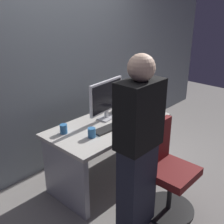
{
  "coord_description": "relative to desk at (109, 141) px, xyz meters",
  "views": [
    {
      "loc": [
        -2.07,
        -1.96,
        2.02
      ],
      "look_at": [
        0.0,
        -0.05,
        0.87
      ],
      "focal_mm": 44.96,
      "sensor_mm": 36.0,
      "label": 1
    }
  ],
  "objects": [
    {
      "name": "ground_plane",
      "position": [
        0.0,
        0.0,
        -0.5
      ],
      "size": [
        9.0,
        9.0,
        0.0
      ],
      "primitive_type": "plane",
      "color": "gray"
    },
    {
      "name": "wall_back",
      "position": [
        0.0,
        0.78,
        1.0
      ],
      "size": [
        6.4,
        0.1,
        3.0
      ],
      "primitive_type": "cube",
      "color": "gray",
      "rests_on": "ground"
    },
    {
      "name": "desk",
      "position": [
        0.0,
        0.0,
        0.0
      ],
      "size": [
        1.41,
        0.73,
        0.72
      ],
      "color": "beige",
      "rests_on": "ground"
    },
    {
      "name": "office_chair",
      "position": [
        -0.0,
        -0.78,
        -0.07
      ],
      "size": [
        0.52,
        0.52,
        0.94
      ],
      "color": "black",
      "rests_on": "ground"
    },
    {
      "name": "person_at_desk",
      "position": [
        -0.38,
        -0.7,
        0.34
      ],
      "size": [
        0.4,
        0.24,
        1.64
      ],
      "color": "#262838",
      "rests_on": "ground"
    },
    {
      "name": "monitor",
      "position": [
        0.08,
        0.11,
        0.48
      ],
      "size": [
        0.54,
        0.16,
        0.46
      ],
      "color": "silver",
      "rests_on": "desk"
    },
    {
      "name": "keyboard",
      "position": [
        -0.08,
        -0.11,
        0.23
      ],
      "size": [
        0.44,
        0.15,
        0.02
      ],
      "primitive_type": "cube",
      "rotation": [
        0.0,
        0.0,
        -0.06
      ],
      "color": "#262626",
      "rests_on": "desk"
    },
    {
      "name": "mouse",
      "position": [
        0.22,
        -0.09,
        0.24
      ],
      "size": [
        0.06,
        0.1,
        0.03
      ],
      "primitive_type": "ellipsoid",
      "color": "white",
      "rests_on": "desk"
    },
    {
      "name": "cup_near_keyboard",
      "position": [
        -0.36,
        -0.1,
        0.27
      ],
      "size": [
        0.08,
        0.08,
        0.1
      ],
      "primitive_type": "cylinder",
      "color": "#3372B2",
      "rests_on": "desk"
    },
    {
      "name": "cup_by_monitor",
      "position": [
        -0.49,
        0.17,
        0.27
      ],
      "size": [
        0.08,
        0.08,
        0.1
      ],
      "primitive_type": "cylinder",
      "color": "#3372B2",
      "rests_on": "desk"
    },
    {
      "name": "book_stack",
      "position": [
        0.42,
        0.15,
        0.29
      ],
      "size": [
        0.24,
        0.18,
        0.14
      ],
      "color": "white",
      "rests_on": "desk"
    },
    {
      "name": "cell_phone",
      "position": [
        0.45,
        -0.16,
        0.23
      ],
      "size": [
        0.12,
        0.16,
        0.01
      ],
      "primitive_type": "cube",
      "rotation": [
        0.0,
        0.0,
        -0.38
      ],
      "color": "black",
      "rests_on": "desk"
    }
  ]
}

